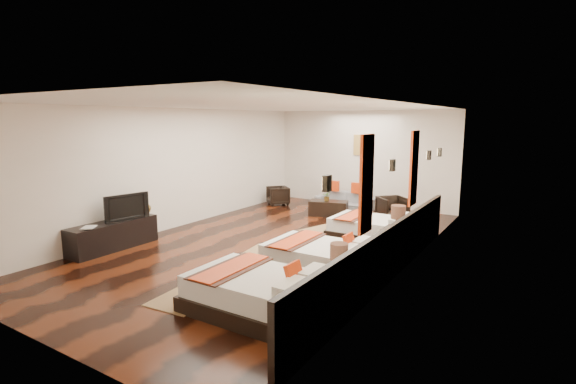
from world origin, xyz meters
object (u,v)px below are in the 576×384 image
Objects in this scene: coffee_table at (328,208)px; figurine at (143,206)px; bed_mid at (325,259)px; book at (83,228)px; tv at (125,206)px; armchair_left at (278,196)px; tv_console at (113,235)px; bed_near at (265,294)px; nightstand_b at (397,239)px; armchair_right at (392,208)px; bed_far at (376,229)px; nightstand_a at (338,285)px; sofa at (345,200)px; table_plant at (327,196)px.

figurine is at bearing -118.69° from coffee_table.
book is (-4.19, -1.60, 0.31)m from bed_mid.
tv is at bearing -115.67° from coffee_table.
tv_console is at bearing -51.04° from armchair_left.
bed_near is 6.80× the size of book.
book is 0.85× the size of figurine.
bed_near is 4.21m from book.
tv reaches higher than nightstand_b.
bed_mid is 4.36m from armchair_right.
coffee_table is (2.29, 4.93, -0.08)m from tv_console.
tv reaches higher than armchair_left.
bed_far is at bearing 14.03° from armchair_left.
figurine is at bearing -148.06° from bed_far.
figurine is at bearing -176.97° from bed_mid.
bed_far is 2.06× the size of nightstand_a.
tv is (-4.90, -2.16, 0.47)m from nightstand_b.
book is at bearing -50.69° from armchair_left.
armchair_right is (3.58, -0.13, 0.03)m from armchair_left.
nightstand_b reaches higher than tv_console.
sofa is at bearing 66.38° from figurine.
bed_mid is 4.24m from tv.
book is at bearing -90.00° from tv_console.
nightstand_a is 5.66m from table_plant.
bed_far is 4.96m from figurine.
nightstand_a is at bearing -65.23° from sofa.
bed_mid is 5.36m from sofa.
armchair_left is (-3.87, 4.48, 0.02)m from bed_mid.
nightstand_a is 7.22m from armchair_left.
armchair_left is (0.33, 4.70, -0.45)m from figurine.
armchair_right is at bearing 40.28° from armchair_left.
nightstand_b is 3.29× the size of book.
tv reaches higher than table_plant.
sofa is (2.29, 6.60, -0.32)m from book.
book is 1.14× the size of table_plant.
table_plant is (-1.93, 3.91, 0.28)m from bed_mid.
figurine reaches higher than armchair_left.
nightstand_a reaches higher than sofa.
armchair_right is at bearing -21.03° from sofa.
book is at bearing -159.13° from bed_mid.
book is at bearing -169.43° from armchair_right.
tv is 2.61× the size of figurine.
bed_near is at bearing -138.17° from nightstand_a.
tv_console is at bearing -153.77° from nightstand_b.
coffee_table is at bearing 58.06° from table_plant.
coffee_table is (-1.91, 5.69, -0.07)m from bed_near.
armchair_right reaches higher than coffee_table.
bed_mid is 6.53× the size of book.
nightstand_b is 5.82m from book.
armchair_right is at bearing -26.32° from tv.
sofa is at bearing 90.00° from coffee_table.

